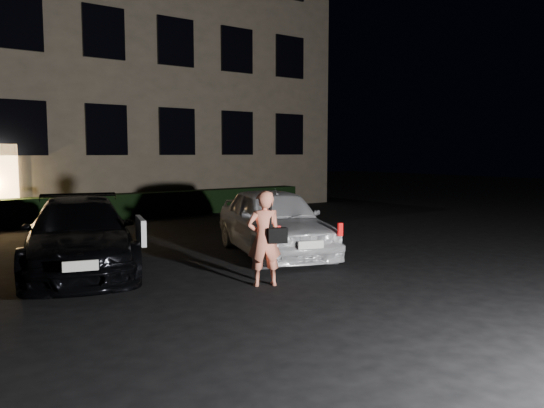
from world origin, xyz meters
TOP-DOWN VIEW (x-y plane):
  - ground at (0.00, 0.00)m, footprint 80.00×80.00m
  - building at (-0.00, 14.99)m, footprint 20.00×8.11m
  - hedge at (0.00, 10.50)m, footprint 15.00×0.70m
  - sedan at (-3.19, 3.24)m, footprint 3.14×5.07m
  - hatch at (0.78, 2.47)m, footprint 2.98×4.67m
  - man at (-0.99, 0.31)m, footprint 0.69×0.59m

SIDE VIEW (x-z plane):
  - ground at x=0.00m, z-range 0.00..0.00m
  - hedge at x=0.00m, z-range 0.00..0.85m
  - sedan at x=-3.19m, z-range 0.00..1.37m
  - hatch at x=0.78m, z-range 0.00..1.48m
  - man at x=-0.99m, z-range 0.00..1.61m
  - building at x=0.00m, z-range 0.00..12.00m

